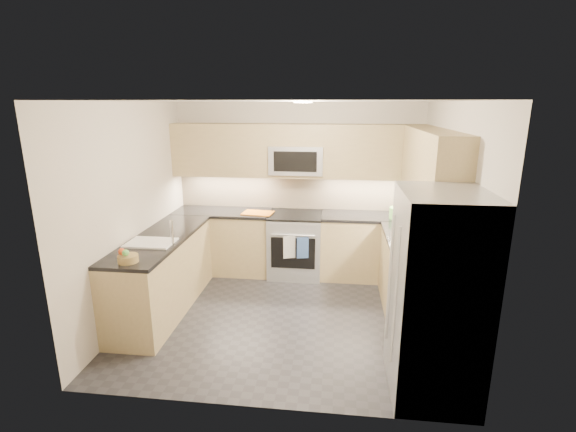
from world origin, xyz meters
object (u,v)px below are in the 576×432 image
Objects in this scene: gas_range at (295,245)px; microwave at (297,160)px; refrigerator at (437,295)px; utensil_bowl at (399,213)px; fruit_basket at (128,259)px; cutting_board at (258,213)px.

microwave reaches higher than gas_range.
gas_range is 1.20× the size of microwave.
microwave is at bearing 119.62° from refrigerator.
utensil_bowl reaches higher than fruit_basket.
microwave is 1.61m from utensil_bowl.
fruit_basket is (-2.92, 0.33, 0.08)m from refrigerator.
utensil_bowl is 1.99m from cutting_board.
microwave is 0.95m from cutting_board.
microwave is (0.00, 0.12, 1.24)m from gas_range.
microwave reaches higher than utensil_bowl.
microwave is 0.42× the size of refrigerator.
fruit_basket is at bearing -125.10° from gas_range.
microwave is 2.76m from fruit_basket.
fruit_basket is at bearing 173.63° from refrigerator.
fruit_basket is (-1.47, -2.10, 0.52)m from gas_range.
fruit_basket reaches higher than cutting_board.
refrigerator is at bearing -89.88° from utensil_bowl.
gas_range is 3.43× the size of utensil_bowl.
utensil_bowl is 1.31× the size of fruit_basket.
utensil_bowl is at bearing 90.12° from refrigerator.
refrigerator reaches higher than fruit_basket.
fruit_basket is (-1.47, -2.22, -0.72)m from microwave.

